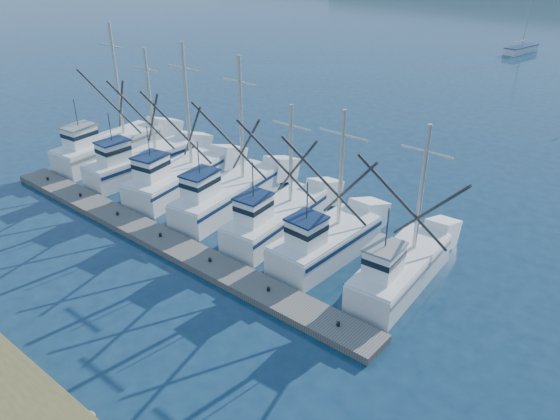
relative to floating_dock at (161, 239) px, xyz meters
The scene contains 4 objects.
ground 9.08m from the floating_dock, 34.72° to the right, with size 500.00×500.00×0.00m, color #0D263D.
floating_dock is the anchor object (origin of this frame).
trawler_fleet 5.08m from the floating_dock, 101.73° to the left, with size 27.99×8.84×9.88m.
sailboat_far 66.11m from the floating_dock, 91.72° to the left, with size 2.94×6.48×8.10m.
Camera 1 is at (14.49, -10.86, 15.67)m, focal length 35.00 mm.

